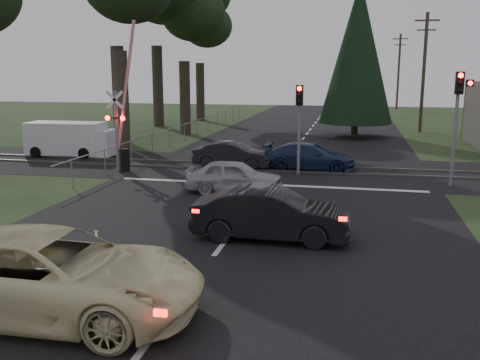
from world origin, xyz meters
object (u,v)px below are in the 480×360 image
(crossing_signal, at_px, (121,129))
(dark_hatchback, at_px, (271,214))
(dark_car_far, at_px, (233,155))
(traffic_signal_right, at_px, (459,107))
(cream_coupe, at_px, (51,274))
(utility_pole_far, at_px, (399,70))
(utility_pole_mid, at_px, (424,70))
(silver_car, at_px, (234,177))
(traffic_signal_center, at_px, (299,114))
(blue_sedan, at_px, (310,157))
(white_van, at_px, (73,139))

(crossing_signal, distance_m, dark_hatchback, 12.34)
(dark_car_far, bearing_deg, traffic_signal_right, -101.15)
(cream_coupe, height_order, dark_car_far, cream_coupe)
(traffic_signal_right, height_order, cream_coupe, traffic_signal_right)
(traffic_signal_right, bearing_deg, utility_pole_far, 88.80)
(utility_pole_mid, relative_size, silver_car, 2.37)
(traffic_signal_center, xyz_separation_m, cream_coupe, (-3.26, -15.40, -1.97))
(traffic_signal_right, xyz_separation_m, cream_coupe, (-9.81, -14.20, -2.47))
(utility_pole_mid, bearing_deg, traffic_signal_right, -92.66)
(traffic_signal_center, bearing_deg, cream_coupe, -101.96)
(traffic_signal_right, height_order, blue_sedan, traffic_signal_right)
(dark_car_far, bearing_deg, utility_pole_mid, -28.59)
(traffic_signal_right, relative_size, traffic_signal_center, 1.15)
(utility_pole_mid, bearing_deg, blue_sedan, -111.64)
(traffic_signal_center, bearing_deg, traffic_signal_right, -10.41)
(cream_coupe, relative_size, silver_car, 1.59)
(utility_pole_mid, distance_m, silver_car, 25.68)
(utility_pole_mid, height_order, utility_pole_far, same)
(utility_pole_far, height_order, cream_coupe, utility_pole_far)
(traffic_signal_right, bearing_deg, dark_car_far, 166.65)
(crossing_signal, distance_m, traffic_signal_center, 8.36)
(dark_hatchback, relative_size, blue_sedan, 1.01)
(silver_car, bearing_deg, dark_hatchback, -159.96)
(white_van, bearing_deg, utility_pole_far, 61.12)
(cream_coupe, bearing_deg, crossing_signal, 17.38)
(silver_car, height_order, dark_car_far, silver_car)
(dark_car_far, bearing_deg, crossing_signal, 114.59)
(traffic_signal_right, relative_size, dark_car_far, 1.21)
(traffic_signal_center, distance_m, dark_car_far, 4.14)
(white_van, bearing_deg, silver_car, -35.47)
(crossing_signal, height_order, utility_pole_far, utility_pole_far)
(utility_pole_far, distance_m, white_van, 46.39)
(traffic_signal_center, xyz_separation_m, dark_hatchback, (0.24, -9.73, -2.07))
(traffic_signal_right, distance_m, blue_sedan, 7.20)
(utility_pole_far, distance_m, cream_coupe, 60.81)
(utility_pole_far, xyz_separation_m, silver_car, (-9.58, -48.48, -4.08))
(cream_coupe, height_order, blue_sedan, cream_coupe)
(crossing_signal, xyz_separation_m, blue_sedan, (8.68, 2.33, -1.41))
(traffic_signal_center, bearing_deg, utility_pole_mid, 68.79)
(dark_hatchback, height_order, dark_car_far, dark_hatchback)
(utility_pole_far, relative_size, dark_hatchback, 2.01)
(traffic_signal_center, height_order, utility_pole_mid, utility_pole_mid)
(utility_pole_mid, height_order, blue_sedan, utility_pole_mid)
(blue_sedan, xyz_separation_m, white_van, (-13.34, 1.40, 0.32))
(traffic_signal_right, height_order, silver_car, traffic_signal_right)
(cream_coupe, bearing_deg, utility_pole_far, -11.90)
(utility_pole_far, bearing_deg, blue_sedan, -99.39)
(utility_pole_mid, relative_size, white_van, 1.82)
(crossing_signal, relative_size, cream_coupe, 1.15)
(traffic_signal_right, xyz_separation_m, white_van, (-19.48, 4.04, -2.35))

